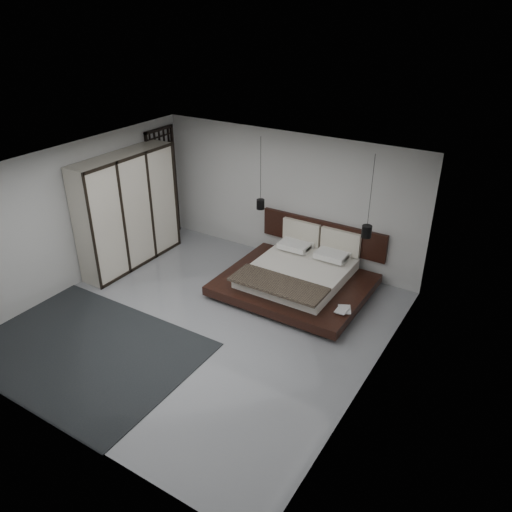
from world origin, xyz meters
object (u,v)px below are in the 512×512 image
Objects in this scene: lattice_screen at (164,185)px; bed at (298,276)px; wardrobe at (128,211)px; pendant_right at (367,231)px; rug at (83,350)px; pendant_left at (261,204)px.

bed is at bearing -8.05° from lattice_screen.
lattice_screen is 1.45m from wardrobe.
pendant_right is 4.90m from wardrobe.
bed is 3.80m from wardrobe.
wardrobe is 3.34m from rug.
pendant_right is 0.63× the size of wardrobe.
rug is (-2.08, -3.61, -0.28)m from bed.
pendant_right reaches higher than bed.
lattice_screen is 0.69× the size of rug.
pendant_left is (2.70, -0.11, 0.12)m from lattice_screen.
wardrobe is (0.25, -1.42, -0.10)m from lattice_screen.
pendant_left is 0.40× the size of rug.
lattice_screen is 4.00m from bed.
pendant_right is (1.14, 0.44, 1.08)m from bed.
wardrobe is at bearing -164.44° from pendant_right.
pendant_left reaches higher than lattice_screen.
lattice_screen is 4.69m from rug.
pendant_left is 2.27m from pendant_right.
bed is 1.62m from pendant_right.
lattice_screen is at bearing 112.86° from rug.
bed reaches higher than rug.
lattice_screen is 0.94× the size of bed.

